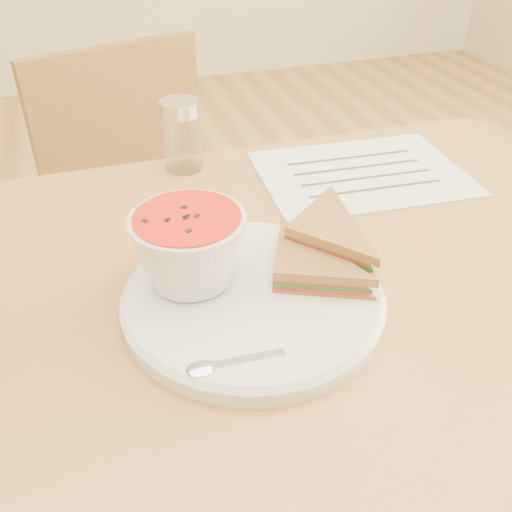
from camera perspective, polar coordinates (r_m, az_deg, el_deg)
name	(u,v)px	position (r m, az deg, el deg)	size (l,w,h in m)	color
dining_table	(274,471)	(0.93, 1.81, -20.73)	(1.00, 0.70, 0.75)	#905C2C
chair_far	(168,259)	(1.26, -8.81, -0.32)	(0.37, 0.37, 0.84)	brown
plate	(253,300)	(0.61, -0.31, -4.41)	(0.28, 0.28, 0.02)	white
soup_bowl	(190,252)	(0.60, -6.64, 0.43)	(0.12, 0.12, 0.08)	white
sandwich_half_a	(273,285)	(0.59, 1.67, -2.94)	(0.11, 0.11, 0.03)	#A26939
sandwich_half_b	(284,240)	(0.64, 2.85, 1.60)	(0.11, 0.11, 0.04)	#A26939
spoon	(250,359)	(0.53, -0.60, -10.31)	(0.15, 0.03, 0.01)	silver
paper_menu	(362,173)	(0.89, 10.53, 8.13)	(0.30, 0.22, 0.00)	white
condiment_shaker	(182,136)	(0.88, -7.45, 11.86)	(0.06, 0.06, 0.11)	silver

